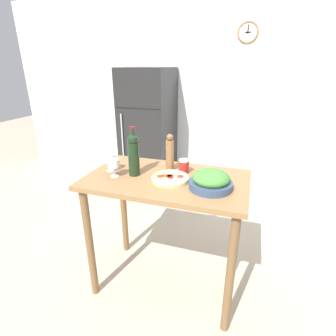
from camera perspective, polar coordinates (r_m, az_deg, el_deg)
name	(u,v)px	position (r m, az deg, el deg)	size (l,w,h in m)	color
ground_plane	(167,281)	(2.40, -0.27, -23.43)	(14.00, 14.00, 0.00)	#BCAD93
wall_back	(215,95)	(3.79, 10.14, 15.33)	(6.40, 0.08, 2.60)	silver
refrigerator	(149,131)	(3.69, -4.19, 8.02)	(0.62, 0.75, 1.66)	black
prep_counter	(167,198)	(1.92, -0.31, -6.53)	(1.14, 0.67, 0.95)	olive
wine_bottle	(134,154)	(1.85, -7.50, 3.11)	(0.08, 0.08, 0.35)	black
wine_glass_near	(114,164)	(1.87, -11.75, 0.82)	(0.08, 0.08, 0.13)	silver
wine_glass_far	(110,159)	(1.98, -12.61, 1.97)	(0.08, 0.08, 0.13)	silver
pepper_mill	(170,153)	(1.93, 0.41, 3.26)	(0.06, 0.06, 0.28)	olive
salad_bowl	(211,181)	(1.69, 9.31, -2.76)	(0.28, 0.28, 0.12)	#384C6B
homemade_pizza	(170,178)	(1.80, 0.52, -2.24)	(0.26, 0.26, 0.03)	#DBC189
salt_canister	(184,166)	(1.91, 3.46, 0.38)	(0.07, 0.07, 0.10)	#B2231E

